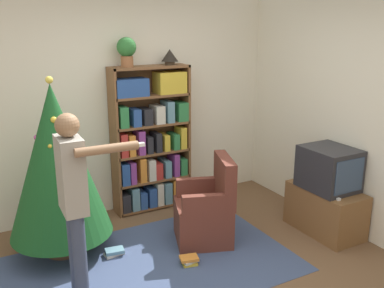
{
  "coord_description": "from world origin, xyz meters",
  "views": [
    {
      "loc": [
        -1.61,
        -2.81,
        2.24
      ],
      "look_at": [
        0.4,
        0.9,
        1.05
      ],
      "focal_mm": 40.0,
      "sensor_mm": 36.0,
      "label": 1
    }
  ],
  "objects_px": {
    "bookshelf": "(152,141)",
    "standing_person": "(74,194)",
    "armchair": "(207,212)",
    "table_lamp": "(170,56)",
    "television": "(329,169)",
    "christmas_tree": "(57,162)",
    "potted_plant": "(127,50)"
  },
  "relations": [
    {
      "from": "armchair",
      "to": "table_lamp",
      "type": "height_order",
      "value": "table_lamp"
    },
    {
      "from": "potted_plant",
      "to": "table_lamp",
      "type": "relative_size",
      "value": 1.64
    },
    {
      "from": "table_lamp",
      "to": "christmas_tree",
      "type": "bearing_deg",
      "value": -158.29
    },
    {
      "from": "table_lamp",
      "to": "standing_person",
      "type": "bearing_deg",
      "value": -136.76
    },
    {
      "from": "television",
      "to": "potted_plant",
      "type": "xyz_separation_m",
      "value": [
        -1.68,
        1.53,
        1.22
      ]
    },
    {
      "from": "table_lamp",
      "to": "bookshelf",
      "type": "bearing_deg",
      "value": -177.82
    },
    {
      "from": "armchair",
      "to": "table_lamp",
      "type": "xyz_separation_m",
      "value": [
        0.11,
        1.08,
        1.55
      ]
    },
    {
      "from": "christmas_tree",
      "to": "standing_person",
      "type": "relative_size",
      "value": 1.11
    },
    {
      "from": "standing_person",
      "to": "potted_plant",
      "type": "bearing_deg",
      "value": 146.62
    },
    {
      "from": "bookshelf",
      "to": "potted_plant",
      "type": "bearing_deg",
      "value": 177.86
    },
    {
      "from": "christmas_tree",
      "to": "standing_person",
      "type": "distance_m",
      "value": 0.86
    },
    {
      "from": "bookshelf",
      "to": "table_lamp",
      "type": "relative_size",
      "value": 8.85
    },
    {
      "from": "bookshelf",
      "to": "television",
      "type": "relative_size",
      "value": 3.15
    },
    {
      "from": "christmas_tree",
      "to": "table_lamp",
      "type": "relative_size",
      "value": 8.92
    },
    {
      "from": "armchair",
      "to": "table_lamp",
      "type": "relative_size",
      "value": 4.6
    },
    {
      "from": "television",
      "to": "potted_plant",
      "type": "height_order",
      "value": "potted_plant"
    },
    {
      "from": "table_lamp",
      "to": "television",
      "type": "bearing_deg",
      "value": -53.06
    },
    {
      "from": "television",
      "to": "table_lamp",
      "type": "relative_size",
      "value": 2.81
    },
    {
      "from": "television",
      "to": "armchair",
      "type": "height_order",
      "value": "television"
    },
    {
      "from": "bookshelf",
      "to": "standing_person",
      "type": "bearing_deg",
      "value": -131.6
    },
    {
      "from": "bookshelf",
      "to": "table_lamp",
      "type": "distance_m",
      "value": 1.04
    },
    {
      "from": "television",
      "to": "christmas_tree",
      "type": "distance_m",
      "value": 2.82
    },
    {
      "from": "bookshelf",
      "to": "armchair",
      "type": "height_order",
      "value": "bookshelf"
    },
    {
      "from": "television",
      "to": "table_lamp",
      "type": "xyz_separation_m",
      "value": [
        -1.15,
        1.53,
        1.13
      ]
    },
    {
      "from": "christmas_tree",
      "to": "armchair",
      "type": "height_order",
      "value": "christmas_tree"
    },
    {
      "from": "standing_person",
      "to": "potted_plant",
      "type": "height_order",
      "value": "potted_plant"
    },
    {
      "from": "television",
      "to": "potted_plant",
      "type": "bearing_deg",
      "value": 137.75
    },
    {
      "from": "christmas_tree",
      "to": "potted_plant",
      "type": "relative_size",
      "value": 5.42
    },
    {
      "from": "armchair",
      "to": "potted_plant",
      "type": "bearing_deg",
      "value": -138.65
    },
    {
      "from": "christmas_tree",
      "to": "television",
      "type": "bearing_deg",
      "value": -19.29
    },
    {
      "from": "bookshelf",
      "to": "standing_person",
      "type": "relative_size",
      "value": 1.11
    },
    {
      "from": "armchair",
      "to": "table_lamp",
      "type": "bearing_deg",
      "value": -165.95
    }
  ]
}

